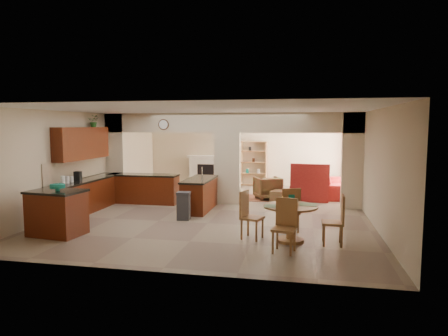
% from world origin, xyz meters
% --- Properties ---
extents(floor, '(10.00, 10.00, 0.00)m').
position_xyz_m(floor, '(0.00, 0.00, 0.00)').
color(floor, '#85745C').
rests_on(floor, ground).
extents(ceiling, '(10.00, 10.00, 0.00)m').
position_xyz_m(ceiling, '(0.00, 0.00, 2.80)').
color(ceiling, white).
rests_on(ceiling, wall_back).
extents(wall_back, '(8.00, 0.00, 8.00)m').
position_xyz_m(wall_back, '(0.00, 5.00, 1.40)').
color(wall_back, beige).
rests_on(wall_back, floor).
extents(wall_front, '(8.00, 0.00, 8.00)m').
position_xyz_m(wall_front, '(0.00, -5.00, 1.40)').
color(wall_front, beige).
rests_on(wall_front, floor).
extents(wall_left, '(0.00, 10.00, 10.00)m').
position_xyz_m(wall_left, '(-4.00, 0.00, 1.40)').
color(wall_left, beige).
rests_on(wall_left, floor).
extents(wall_right, '(0.00, 10.00, 10.00)m').
position_xyz_m(wall_right, '(4.00, 0.00, 1.40)').
color(wall_right, beige).
rests_on(wall_right, floor).
extents(partition_left_pier, '(0.60, 0.25, 2.80)m').
position_xyz_m(partition_left_pier, '(-3.70, 1.00, 1.40)').
color(partition_left_pier, beige).
rests_on(partition_left_pier, floor).
extents(partition_center_pier, '(0.80, 0.25, 2.20)m').
position_xyz_m(partition_center_pier, '(0.00, 1.00, 1.10)').
color(partition_center_pier, beige).
rests_on(partition_center_pier, floor).
extents(partition_right_pier, '(0.60, 0.25, 2.80)m').
position_xyz_m(partition_right_pier, '(3.70, 1.00, 1.40)').
color(partition_right_pier, beige).
rests_on(partition_right_pier, floor).
extents(partition_header, '(8.00, 0.25, 0.60)m').
position_xyz_m(partition_header, '(0.00, 1.00, 2.50)').
color(partition_header, beige).
rests_on(partition_header, partition_center_pier).
extents(kitchen_counter, '(2.52, 3.29, 1.48)m').
position_xyz_m(kitchen_counter, '(-3.26, -0.25, 0.46)').
color(kitchen_counter, '#3F1607').
rests_on(kitchen_counter, floor).
extents(upper_cabinets, '(0.35, 2.40, 0.90)m').
position_xyz_m(upper_cabinets, '(-3.82, -0.80, 1.92)').
color(upper_cabinets, '#3F1607').
rests_on(upper_cabinets, wall_left).
extents(peninsula, '(0.70, 1.85, 0.91)m').
position_xyz_m(peninsula, '(-0.60, -0.11, 0.46)').
color(peninsula, '#3F1607').
rests_on(peninsula, floor).
extents(wall_clock, '(0.34, 0.03, 0.34)m').
position_xyz_m(wall_clock, '(-2.00, 0.85, 2.45)').
color(wall_clock, '#492818').
rests_on(wall_clock, partition_header).
extents(rug, '(1.60, 1.30, 0.01)m').
position_xyz_m(rug, '(1.20, 2.10, 0.01)').
color(rug, brown).
rests_on(rug, floor).
extents(fireplace, '(1.60, 0.35, 1.20)m').
position_xyz_m(fireplace, '(-1.60, 4.83, 0.61)').
color(fireplace, silver).
rests_on(fireplace, floor).
extents(shelving_unit, '(1.00, 0.32, 1.80)m').
position_xyz_m(shelving_unit, '(0.35, 4.82, 0.90)').
color(shelving_unit, '#9A5F35').
rests_on(shelving_unit, floor).
extents(window_a, '(0.02, 0.90, 1.90)m').
position_xyz_m(window_a, '(3.97, 2.30, 1.20)').
color(window_a, white).
rests_on(window_a, wall_right).
extents(window_b, '(0.02, 0.90, 1.90)m').
position_xyz_m(window_b, '(3.97, 4.00, 1.20)').
color(window_b, white).
rests_on(window_b, wall_right).
extents(glazed_door, '(0.02, 0.70, 2.10)m').
position_xyz_m(glazed_door, '(3.97, 3.15, 1.05)').
color(glazed_door, white).
rests_on(glazed_door, wall_right).
extents(drape_a_left, '(0.10, 0.28, 2.30)m').
position_xyz_m(drape_a_left, '(3.93, 1.70, 1.20)').
color(drape_a_left, '#3E1B19').
rests_on(drape_a_left, wall_right).
extents(drape_a_right, '(0.10, 0.28, 2.30)m').
position_xyz_m(drape_a_right, '(3.93, 2.90, 1.20)').
color(drape_a_right, '#3E1B19').
rests_on(drape_a_right, wall_right).
extents(drape_b_left, '(0.10, 0.28, 2.30)m').
position_xyz_m(drape_b_left, '(3.93, 3.40, 1.20)').
color(drape_b_left, '#3E1B19').
rests_on(drape_b_left, wall_right).
extents(drape_b_right, '(0.10, 0.28, 2.30)m').
position_xyz_m(drape_b_right, '(3.93, 4.60, 1.20)').
color(drape_b_right, '#3E1B19').
rests_on(drape_b_right, wall_right).
extents(ceiling_fan, '(1.00, 1.00, 0.10)m').
position_xyz_m(ceiling_fan, '(1.50, 3.00, 2.56)').
color(ceiling_fan, white).
rests_on(ceiling_fan, ceiling).
extents(kitchen_island, '(1.24, 0.95, 1.00)m').
position_xyz_m(kitchen_island, '(-3.01, -3.28, 0.50)').
color(kitchen_island, '#3F1607').
rests_on(kitchen_island, floor).
extents(teal_bowl, '(0.32, 0.32, 0.15)m').
position_xyz_m(teal_bowl, '(-2.93, -3.35, 1.07)').
color(teal_bowl, '#12806D').
rests_on(teal_bowl, kitchen_island).
extents(trash_can, '(0.34, 0.29, 0.67)m').
position_xyz_m(trash_can, '(-0.69, -1.36, 0.33)').
color(trash_can, '#323134').
rests_on(trash_can, floor).
extents(dining_table, '(1.12, 1.12, 0.77)m').
position_xyz_m(dining_table, '(2.06, -2.79, 0.51)').
color(dining_table, '#9A5F35').
rests_on(dining_table, floor).
extents(fruit_bowl, '(0.26, 0.26, 0.14)m').
position_xyz_m(fruit_bowl, '(2.08, -2.78, 0.84)').
color(fruit_bowl, '#75AB24').
rests_on(fruit_bowl, dining_table).
extents(sofa, '(2.56, 1.11, 0.73)m').
position_xyz_m(sofa, '(3.30, 3.18, 0.37)').
color(sofa, maroon).
rests_on(sofa, floor).
extents(chaise, '(1.26, 1.05, 0.49)m').
position_xyz_m(chaise, '(2.52, 2.16, 0.24)').
color(chaise, maroon).
rests_on(chaise, floor).
extents(armchair, '(1.05, 1.06, 0.74)m').
position_xyz_m(armchair, '(1.16, 2.03, 0.37)').
color(armchair, maroon).
rests_on(armchair, floor).
extents(ottoman, '(0.66, 0.66, 0.38)m').
position_xyz_m(ottoman, '(1.62, 1.46, 0.19)').
color(ottoman, maroon).
rests_on(ottoman, floor).
extents(plant, '(0.37, 0.34, 0.35)m').
position_xyz_m(plant, '(-3.82, -0.12, 2.54)').
color(plant, '#1B4B14').
rests_on(plant, upper_cabinets).
extents(chair_north, '(0.51, 0.51, 1.02)m').
position_xyz_m(chair_north, '(2.03, -2.06, 0.55)').
color(chair_north, '#9A5F35').
rests_on(chair_north, floor).
extents(chair_east, '(0.43, 0.43, 1.02)m').
position_xyz_m(chair_east, '(2.99, -2.85, 0.55)').
color(chair_east, '#9A5F35').
rests_on(chair_east, floor).
extents(chair_south, '(0.49, 0.49, 1.02)m').
position_xyz_m(chair_south, '(1.98, -3.47, 0.55)').
color(chair_south, '#9A5F35').
rests_on(chair_south, floor).
extents(chair_west, '(0.52, 0.52, 1.02)m').
position_xyz_m(chair_west, '(1.17, -2.72, 0.55)').
color(chair_west, '#9A5F35').
rests_on(chair_west, floor).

